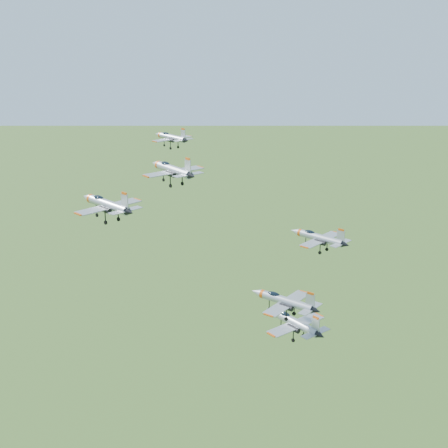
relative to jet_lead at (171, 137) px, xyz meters
The scene contains 6 objects.
jet_lead is the anchor object (origin of this frame).
jet_left_high 23.36m from the jet_lead, 50.16° to the right, with size 13.08×11.16×3.58m.
jet_right_high 38.10m from the jet_lead, 65.45° to the right, with size 12.94×10.86×3.47m.
jet_left_low 41.64m from the jet_lead, 13.59° to the right, with size 11.59×9.66×3.10m.
jet_right_low 50.90m from the jet_lead, 31.01° to the right, with size 11.95×9.86×3.20m.
jet_trail 47.71m from the jet_lead, 21.77° to the right, with size 13.33×11.34×3.63m.
Camera 1 is at (62.46, -83.44, 165.89)m, focal length 50.00 mm.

